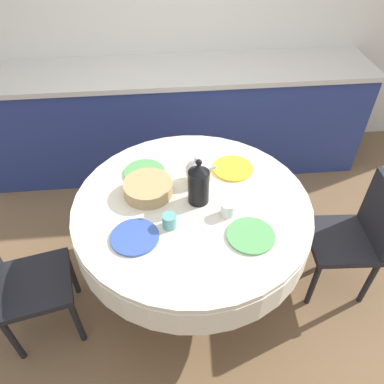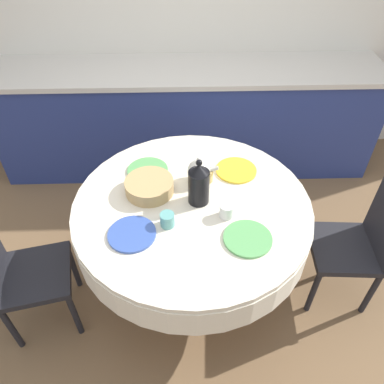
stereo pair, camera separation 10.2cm
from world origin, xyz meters
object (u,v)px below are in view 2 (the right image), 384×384
Objects in this scene: chair_right at (18,272)px; teapot at (199,171)px; coffee_carafe at (199,184)px; chair_left at (358,242)px.

teapot is at bearing 98.83° from chair_right.
teapot is (0.01, 0.17, -0.05)m from coffee_carafe.
coffee_carafe is (1.02, 0.23, 0.43)m from chair_right.
coffee_carafe is (-0.97, 0.08, 0.43)m from chair_left.
coffee_carafe is 0.18m from teapot.
teapot is at bearing 86.75° from coffee_carafe.
chair_right is (-1.99, -0.15, 0.00)m from chair_left.
teapot is at bearing 79.14° from chair_left.
coffee_carafe is at bearing 88.98° from chair_left.
chair_left is at bearing -14.51° from teapot.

